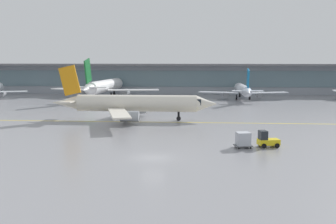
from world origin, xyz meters
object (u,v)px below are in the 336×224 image
object	(u,v)px
gate_airplane_1	(105,86)
baggage_tug	(267,140)
gate_airplane_2	(243,90)
cargo_dolly_lead	(243,139)
taxiing_regional_jet	(135,104)

from	to	relation	value
gate_airplane_1	baggage_tug	bearing A→B (deg)	-145.88
gate_airplane_2	cargo_dolly_lead	bearing A→B (deg)	173.28
baggage_tug	taxiing_regional_jet	bearing A→B (deg)	121.36
gate_airplane_2	gate_airplane_1	bearing A→B (deg)	88.82
gate_airplane_1	cargo_dolly_lead	distance (m)	70.87
gate_airplane_2	baggage_tug	distance (m)	62.36
cargo_dolly_lead	taxiing_regional_jet	bearing A→B (deg)	115.94
taxiing_regional_jet	baggage_tug	bearing A→B (deg)	-46.75
cargo_dolly_lead	baggage_tug	bearing A→B (deg)	-0.00
gate_airplane_2	cargo_dolly_lead	world-z (taller)	gate_airplane_2
gate_airplane_2	baggage_tug	xyz separation A→B (m)	(-3.66, -62.23, -1.73)
gate_airplane_2	taxiing_regional_jet	xyz separation A→B (m)	(-23.65, -40.91, 0.36)
taxiing_regional_jet	baggage_tug	size ratio (longest dim) A/B	10.57
baggage_tug	cargo_dolly_lead	world-z (taller)	baggage_tug
gate_airplane_1	baggage_tug	distance (m)	71.73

